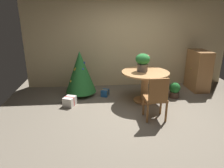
{
  "coord_description": "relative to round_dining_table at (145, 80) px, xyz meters",
  "views": [
    {
      "loc": [
        -1.02,
        -3.91,
        2.11
      ],
      "look_at": [
        -0.64,
        0.41,
        0.63
      ],
      "focal_mm": 33.16,
      "sensor_mm": 36.0,
      "label": 1
    }
  ],
  "objects": [
    {
      "name": "back_wall_panel",
      "position": [
        -0.21,
        1.35,
        0.73
      ],
      "size": [
        6.0,
        0.1,
        2.6
      ],
      "primitive_type": "cube",
      "color": "beige",
      "rests_on": "ground_plane"
    },
    {
      "name": "round_dining_table",
      "position": [
        0.0,
        0.0,
        0.0
      ],
      "size": [
        1.16,
        1.16,
        0.78
      ],
      "color": "#B27F4C",
      "rests_on": "ground_plane"
    },
    {
      "name": "gift_box_cream",
      "position": [
        -1.85,
        -0.1,
        -0.46
      ],
      "size": [
        0.33,
        0.36,
        0.22
      ],
      "color": "silver",
      "rests_on": "ground_plane"
    },
    {
      "name": "potted_plant",
      "position": [
        0.85,
        0.18,
        -0.36
      ],
      "size": [
        0.29,
        0.29,
        0.41
      ],
      "color": "#4C382D",
      "rests_on": "ground_plane"
    },
    {
      "name": "flower_vase",
      "position": [
        -0.07,
        0.05,
        0.46
      ],
      "size": [
        0.35,
        0.35,
        0.44
      ],
      "color": "#665B51",
      "rests_on": "round_dining_table"
    },
    {
      "name": "wooden_cabinet",
      "position": [
        1.74,
        0.74,
        0.0
      ],
      "size": [
        0.46,
        0.79,
        1.14
      ],
      "color": "#9E6B3D",
      "rests_on": "ground_plane"
    },
    {
      "name": "ground_plane",
      "position": [
        -0.21,
        -0.85,
        -0.57
      ],
      "size": [
        6.6,
        6.6,
        0.0
      ],
      "primitive_type": "plane",
      "color": "#756B5B"
    },
    {
      "name": "holiday_tree",
      "position": [
        -1.61,
        0.57,
        0.09
      ],
      "size": [
        0.81,
        0.81,
        1.21
      ],
      "color": "brown",
      "rests_on": "ground_plane"
    },
    {
      "name": "wooden_chair_near",
      "position": [
        0.0,
        -0.99,
        -0.05
      ],
      "size": [
        0.43,
        0.4,
        0.94
      ],
      "color": "brown",
      "rests_on": "ground_plane"
    },
    {
      "name": "gift_box_blue",
      "position": [
        -0.97,
        0.44,
        -0.48
      ],
      "size": [
        0.24,
        0.27,
        0.17
      ],
      "color": "#1E569E",
      "rests_on": "ground_plane"
    }
  ]
}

